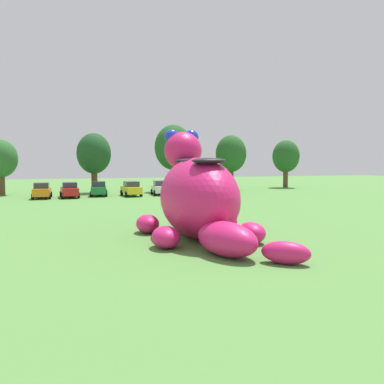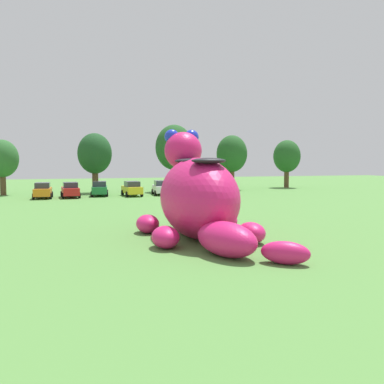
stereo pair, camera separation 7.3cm
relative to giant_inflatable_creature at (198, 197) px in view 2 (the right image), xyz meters
name	(u,v)px [view 2 (the right image)]	position (x,y,z in m)	size (l,w,h in m)	color
ground_plane	(219,240)	(0.79, -1.01, -2.15)	(160.00, 160.00, 0.00)	#568E42
giant_inflatable_creature	(198,197)	(0.00, 0.00, 0.00)	(5.96, 11.46, 5.87)	#E01E6B
car_orange	(43,190)	(-9.12, 26.28, -1.29)	(1.98, 4.12, 1.72)	orange
car_red	(70,190)	(-6.26, 26.31, -1.29)	(2.16, 4.21, 1.72)	red
car_green	(100,189)	(-2.98, 27.55, -1.29)	(2.22, 4.24, 1.72)	#1E7238
car_yellow	(132,189)	(0.60, 26.29, -1.29)	(2.16, 4.21, 1.72)	yellow
car_white	(161,188)	(4.21, 26.89, -1.29)	(2.17, 4.22, 1.72)	white
tree_left	(2,159)	(-13.89, 32.05, 2.18)	(3.73, 3.73, 6.62)	brown
tree_mid_left	(95,154)	(-3.16, 32.38, 2.84)	(4.30, 4.30, 7.63)	brown
tree_centre_left	(174,148)	(7.20, 31.87, 3.70)	(5.03, 5.03, 8.93)	brown
tree_centre	(232,154)	(15.95, 32.77, 2.94)	(4.38, 4.38, 7.78)	brown
tree_centre_right	(287,157)	(25.95, 34.50, 2.66)	(4.14, 4.14, 7.35)	brown
spectator_near_inflatable	(216,190)	(9.21, 21.43, -1.30)	(0.38, 0.26, 1.71)	black
spectator_mid_field	(203,189)	(8.19, 22.80, -1.30)	(0.38, 0.26, 1.71)	#2D334C
spectator_by_cars	(235,189)	(11.76, 21.97, -1.30)	(0.38, 0.26, 1.71)	black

